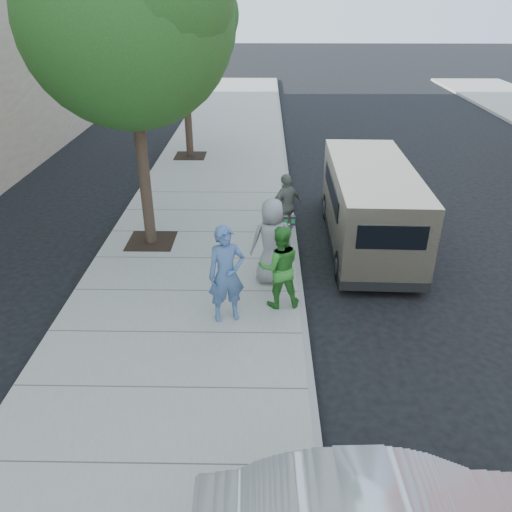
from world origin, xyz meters
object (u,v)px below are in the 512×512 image
object	(u,v)px
van	(369,204)
tree_near	(128,11)
person_striped_polo	(286,206)
person_gray_shirt	(272,241)
parking_meter	(289,231)
person_officer	(226,274)
person_green_shirt	(279,267)
tree_far	(183,24)

from	to	relation	value
van	tree_near	bearing A→B (deg)	-176.08
van	person_striped_polo	size ratio (longest dim) A/B	3.35
van	person_striped_polo	world-z (taller)	van
person_gray_shirt	person_striped_polo	world-z (taller)	person_gray_shirt
tree_near	van	size ratio (longest dim) A/B	1.31
person_striped_polo	parking_meter	bearing A→B (deg)	50.21
parking_meter	tree_near	bearing A→B (deg)	153.34
person_officer	person_green_shirt	distance (m)	1.15
tree_far	parking_meter	xyz separation A→B (m)	(3.44, -9.04, -3.75)
tree_far	person_striped_polo	xyz separation A→B (m)	(3.45, -7.24, -3.87)
tree_near	person_officer	bearing A→B (deg)	-57.41
person_gray_shirt	person_green_shirt	bearing A→B (deg)	87.28
tree_far	person_gray_shirt	size ratio (longest dim) A/B	3.36
person_striped_polo	person_gray_shirt	bearing A→B (deg)	40.83
van	person_green_shirt	distance (m)	3.93
tree_near	person_officer	xyz separation A→B (m)	(2.18, -3.40, -4.40)
tree_far	parking_meter	world-z (taller)	tree_far
van	person_officer	bearing A→B (deg)	-131.40
tree_far	person_green_shirt	xyz separation A→B (m)	(3.20, -10.50, -3.85)
tree_far	person_gray_shirt	bearing A→B (deg)	-72.17
tree_near	parking_meter	size ratio (longest dim) A/B	5.55
parking_meter	person_striped_polo	size ratio (longest dim) A/B	0.79
person_officer	person_striped_polo	distance (m)	3.97
van	person_striped_polo	bearing A→B (deg)	178.34
tree_far	person_green_shirt	distance (m)	11.64
parking_meter	person_green_shirt	bearing A→B (deg)	-103.37
person_green_shirt	person_gray_shirt	bearing A→B (deg)	-90.09
tree_near	person_green_shirt	bearing A→B (deg)	-42.21
person_green_shirt	person_officer	bearing A→B (deg)	17.90
tree_far	van	size ratio (longest dim) A/B	1.13
tree_near	van	world-z (taller)	tree_near
person_gray_shirt	person_officer	bearing A→B (deg)	48.30
tree_near	person_officer	distance (m)	5.98
parking_meter	van	world-z (taller)	van
van	person_striped_polo	distance (m)	2.11
van	person_officer	distance (m)	4.97
person_officer	tree_near	bearing A→B (deg)	105.39
tree_near	person_gray_shirt	world-z (taller)	tree_near
person_green_shirt	parking_meter	bearing A→B (deg)	-107.50
tree_near	van	bearing A→B (deg)	2.50
tree_near	van	distance (m)	7.11
person_officer	person_gray_shirt	size ratio (longest dim) A/B	1.03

